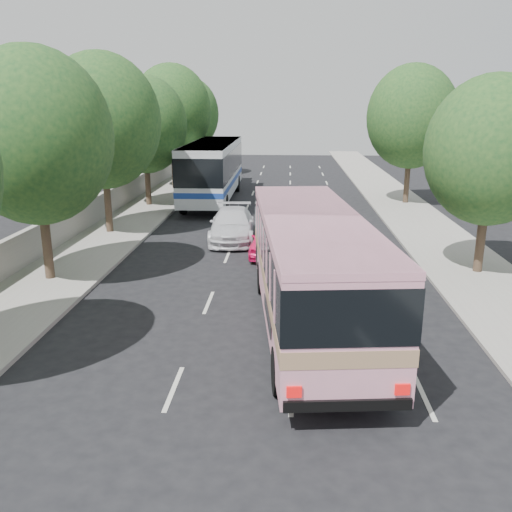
# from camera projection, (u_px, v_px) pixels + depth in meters

# --- Properties ---
(ground) EXTENTS (120.00, 120.00, 0.00)m
(ground) POSITION_uv_depth(u_px,v_px,m) (255.00, 354.00, 15.21)
(ground) COLOR black
(ground) RESTS_ON ground
(sidewalk_left) EXTENTS (4.00, 90.00, 0.15)m
(sidewalk_left) POSITION_uv_depth(u_px,v_px,m) (143.00, 211.00, 34.88)
(sidewalk_left) COLOR #9E998E
(sidewalk_left) RESTS_ON ground
(sidewalk_right) EXTENTS (4.00, 90.00, 0.12)m
(sidewalk_right) POSITION_uv_depth(u_px,v_px,m) (410.00, 214.00, 33.90)
(sidewalk_right) COLOR #9E998E
(sidewalk_right) RESTS_ON ground
(low_wall) EXTENTS (0.30, 90.00, 1.50)m
(low_wall) POSITION_uv_depth(u_px,v_px,m) (115.00, 198.00, 34.76)
(low_wall) COLOR #9E998E
(low_wall) RESTS_ON sidewalk_left
(tree_left_b) EXTENTS (5.70, 5.70, 8.88)m
(tree_left_b) POSITION_uv_depth(u_px,v_px,m) (36.00, 131.00, 19.81)
(tree_left_b) COLOR #38281E
(tree_left_b) RESTS_ON ground
(tree_left_c) EXTENTS (6.00, 6.00, 9.35)m
(tree_left_c) POSITION_uv_depth(u_px,v_px,m) (102.00, 117.00, 27.42)
(tree_left_c) COLOR #38281E
(tree_left_c) RESTS_ON ground
(tree_left_d) EXTENTS (5.52, 5.52, 8.60)m
(tree_left_d) POSITION_uv_depth(u_px,v_px,m) (145.00, 121.00, 35.23)
(tree_left_d) COLOR #38281E
(tree_left_d) RESTS_ON ground
(tree_left_e) EXTENTS (6.30, 6.30, 9.82)m
(tree_left_e) POSITION_uv_depth(u_px,v_px,m) (172.00, 107.00, 42.69)
(tree_left_e) COLOR #38281E
(tree_left_e) RESTS_ON ground
(tree_left_f) EXTENTS (5.88, 5.88, 9.16)m
(tree_left_f) POSITION_uv_depth(u_px,v_px,m) (188.00, 111.00, 50.50)
(tree_left_f) COLOR #38281E
(tree_left_f) RESTS_ON ground
(tree_right_near) EXTENTS (5.10, 5.10, 7.95)m
(tree_right_near) POSITION_uv_depth(u_px,v_px,m) (494.00, 146.00, 20.90)
(tree_right_near) COLOR #38281E
(tree_right_near) RESTS_ON ground
(tree_right_far) EXTENTS (6.00, 6.00, 9.35)m
(tree_right_far) POSITION_uv_depth(u_px,v_px,m) (413.00, 113.00, 35.99)
(tree_right_far) COLOR #38281E
(tree_right_far) RESTS_ON ground
(pink_bus) EXTENTS (4.06, 11.59, 3.62)m
(pink_bus) POSITION_uv_depth(u_px,v_px,m) (311.00, 259.00, 16.34)
(pink_bus) COLOR pink
(pink_bus) RESTS_ON ground
(pink_taxi) EXTENTS (2.04, 4.41, 1.46)m
(pink_taxi) POSITION_uv_depth(u_px,v_px,m) (271.00, 239.00, 25.13)
(pink_taxi) COLOR #FF1665
(pink_taxi) RESTS_ON ground
(white_pickup) EXTENTS (2.50, 5.51, 1.57)m
(white_pickup) POSITION_uv_depth(u_px,v_px,m) (232.00, 225.00, 27.73)
(white_pickup) COLOR silver
(white_pickup) RESTS_ON ground
(tour_coach_front) EXTENTS (3.10, 13.85, 4.14)m
(tour_coach_front) POSITION_uv_depth(u_px,v_px,m) (213.00, 166.00, 38.24)
(tour_coach_front) COLOR silver
(tour_coach_front) RESTS_ON ground
(tour_coach_rear) EXTENTS (2.91, 10.98, 3.25)m
(tour_coach_rear) POSITION_uv_depth(u_px,v_px,m) (212.00, 165.00, 43.44)
(tour_coach_rear) COLOR silver
(tour_coach_rear) RESTS_ON ground
(taxi_roof_sign) EXTENTS (0.56, 0.22, 0.18)m
(taxi_roof_sign) POSITION_uv_depth(u_px,v_px,m) (272.00, 221.00, 24.91)
(taxi_roof_sign) COLOR silver
(taxi_roof_sign) RESTS_ON pink_taxi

